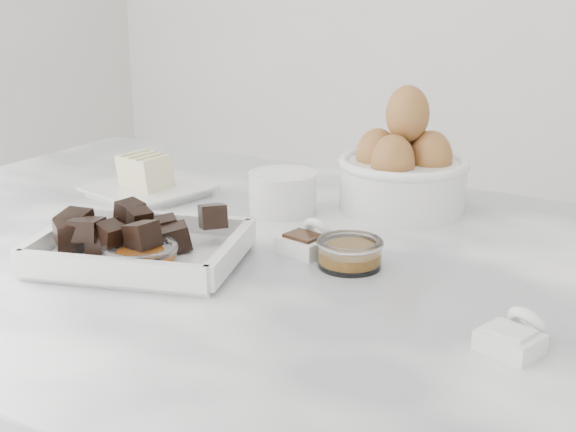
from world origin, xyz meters
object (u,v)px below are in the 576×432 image
object	(u,v)px
chocolate_dish	(140,242)
egg_bowl	(403,170)
butter_plate	(147,182)
zest_bowl	(140,258)
vanilla_spoon	(307,241)
sugar_ramekin	(283,191)
salt_spoon	(514,336)
honey_bowl	(350,253)

from	to	relation	value
chocolate_dish	egg_bowl	distance (m)	0.39
butter_plate	zest_bowl	bearing A→B (deg)	-50.47
vanilla_spoon	egg_bowl	bearing A→B (deg)	83.15
sugar_ramekin	salt_spoon	xyz separation A→B (m)	(0.39, -0.24, -0.02)
chocolate_dish	honey_bowl	bearing A→B (deg)	27.55
egg_bowl	honey_bowl	distance (m)	0.24
chocolate_dish	honey_bowl	world-z (taller)	chocolate_dish
sugar_ramekin	egg_bowl	xyz separation A→B (m)	(0.13, 0.10, 0.03)
butter_plate	sugar_ramekin	xyz separation A→B (m)	(0.21, 0.04, 0.01)
salt_spoon	sugar_ramekin	bearing A→B (deg)	147.99
honey_bowl	zest_bowl	distance (m)	0.23
chocolate_dish	vanilla_spoon	xyz separation A→B (m)	(0.15, 0.13, -0.01)
sugar_ramekin	chocolate_dish	bearing A→B (deg)	-98.76
egg_bowl	vanilla_spoon	xyz separation A→B (m)	(-0.03, -0.22, -0.04)
zest_bowl	vanilla_spoon	size ratio (longest dim) A/B	1.15
egg_bowl	vanilla_spoon	bearing A→B (deg)	-96.85
salt_spoon	honey_bowl	bearing A→B (deg)	153.98
chocolate_dish	sugar_ramekin	distance (m)	0.25
egg_bowl	zest_bowl	size ratio (longest dim) A/B	2.14
honey_bowl	vanilla_spoon	distance (m)	0.07
butter_plate	honey_bowl	bearing A→B (deg)	-14.86
egg_bowl	chocolate_dish	bearing A→B (deg)	-116.51
butter_plate	vanilla_spoon	xyz separation A→B (m)	(0.32, -0.08, -0.01)
honey_bowl	egg_bowl	bearing A→B (deg)	99.38
honey_bowl	butter_plate	bearing A→B (deg)	165.14
butter_plate	honey_bowl	size ratio (longest dim) A/B	2.28
sugar_ramekin	egg_bowl	bearing A→B (deg)	36.02
egg_bowl	zest_bowl	bearing A→B (deg)	-111.01
chocolate_dish	vanilla_spoon	distance (m)	0.19
butter_plate	zest_bowl	size ratio (longest dim) A/B	2.07
honey_bowl	zest_bowl	world-z (taller)	zest_bowl
zest_bowl	vanilla_spoon	xyz separation A→B (m)	(0.12, 0.16, -0.01)
vanilla_spoon	salt_spoon	distance (m)	0.31
butter_plate	egg_bowl	xyz separation A→B (m)	(0.35, 0.13, 0.03)
butter_plate	salt_spoon	xyz separation A→B (m)	(0.60, -0.21, -0.01)
sugar_ramekin	vanilla_spoon	distance (m)	0.16
butter_plate	honey_bowl	world-z (taller)	butter_plate
sugar_ramekin	salt_spoon	size ratio (longest dim) A/B	1.29
chocolate_dish	vanilla_spoon	size ratio (longest dim) A/B	3.73
sugar_ramekin	egg_bowl	size ratio (longest dim) A/B	0.52
butter_plate	sugar_ramekin	bearing A→B (deg)	9.55
chocolate_dish	butter_plate	distance (m)	0.27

